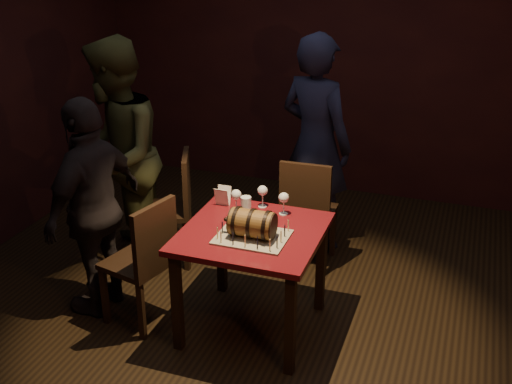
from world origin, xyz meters
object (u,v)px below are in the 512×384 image
barrel_cake (252,224)px  person_left_front (94,208)px  person_back (315,144)px  wine_glass_mid (263,192)px  person_left_rear (117,157)px  pint_of_ale (246,208)px  chair_left_rear (175,202)px  wine_glass_right (284,199)px  pub_table (252,245)px  chair_back (307,208)px  wine_glass_left (236,196)px  chair_left_front (146,257)px

barrel_cake → person_left_front: person_left_front is taller
person_back → person_left_front: bearing=72.9°
wine_glass_mid → person_left_rear: size_ratio=0.09×
pint_of_ale → chair_left_rear: 1.00m
wine_glass_right → person_left_front: bearing=-161.8°
chair_left_rear → person_left_front: size_ratio=0.59×
chair_left_rear → person_left_rear: 0.59m
wine_glass_right → person_back: 1.06m
chair_left_rear → wine_glass_right: bearing=-20.5°
pub_table → chair_back: size_ratio=0.97×
wine_glass_left → chair_left_front: (-0.49, -0.43, -0.35)m
chair_left_rear → person_back: bearing=34.7°
pub_table → wine_glass_right: wine_glass_right is taller
pub_table → person_left_front: (-1.12, -0.10, 0.15)m
barrel_cake → chair_left_rear: 1.27m
wine_glass_right → chair_left_rear: 1.15m
chair_back → wine_glass_mid: bearing=-107.8°
barrel_cake → pint_of_ale: barrel_cake is taller
wine_glass_mid → person_back: 1.00m
pint_of_ale → chair_left_front: size_ratio=0.16×
barrel_cake → person_back: 1.46m
wine_glass_mid → person_left_front: 1.17m
chair_left_rear → chair_left_front: same height
wine_glass_right → chair_left_rear: bearing=159.5°
person_back → wine_glass_mid: bearing=104.9°
wine_glass_mid → pint_of_ale: size_ratio=1.07×
wine_glass_mid → chair_left_rear: (-0.85, 0.32, -0.34)m
pub_table → wine_glass_left: bearing=129.9°
chair_left_rear → chair_left_front: size_ratio=1.00×
pub_table → chair_left_front: 0.73m
pub_table → barrel_cake: size_ratio=2.67×
barrel_cake → wine_glass_mid: bearing=101.0°
wine_glass_mid → chair_left_rear: bearing=159.6°
pint_of_ale → chair_left_rear: size_ratio=0.16×
person_back → person_left_rear: 1.61m
chair_left_rear → wine_glass_left: bearing=-32.3°
barrel_cake → person_left_front: 1.16m
person_left_rear → barrel_cake: bearing=42.0°
chair_left_rear → person_back: 1.25m
barrel_cake → wine_glass_mid: size_ratio=2.10×
wine_glass_mid → wine_glass_right: bearing=-20.9°
barrel_cake → chair_back: bearing=85.1°
chair_left_front → wine_glass_right: bearing=30.9°
wine_glass_right → person_left_rear: person_left_rear is taller
pint_of_ale → pub_table: bearing=-58.2°
pint_of_ale → person_back: (0.17, 1.19, 0.09)m
person_left_front → chair_left_front: bearing=86.1°
chair_left_front → person_left_rear: bearing=130.5°
wine_glass_mid → pint_of_ale: wine_glass_mid is taller
chair_back → person_back: person_back is taller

